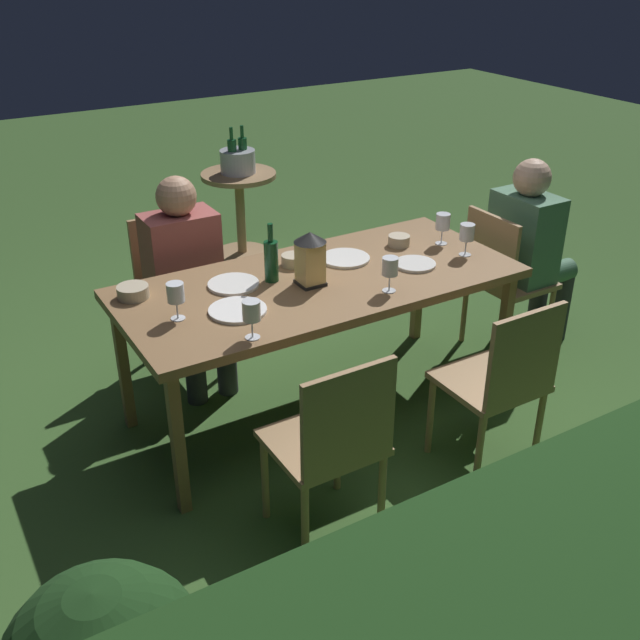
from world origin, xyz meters
The scene contains 24 objects.
ground_plane centered at (0.00, 0.00, 0.00)m, with size 16.00×16.00×0.00m, color #385B28.
dining_table centered at (0.00, 0.00, 0.70)m, with size 1.96×0.88×0.75m.
chair_side_left_b centered at (0.44, -0.83, 0.49)m, with size 0.42×0.40×0.87m.
person_in_rust centered at (0.44, -0.63, 0.64)m, with size 0.38×0.47×1.15m.
chair_side_right_a centered at (-0.44, 0.83, 0.49)m, with size 0.42×0.40×0.87m.
chair_head_near centered at (-1.23, 0.00, 0.49)m, with size 0.40×0.42×0.87m.
person_in_green centered at (-1.42, 0.00, 0.64)m, with size 0.48×0.38×1.15m.
chair_side_right_b centered at (0.44, 0.83, 0.49)m, with size 0.42×0.40×0.87m.
lantern_centerpiece centered at (0.07, 0.03, 0.90)m, with size 0.15×0.15×0.27m.
green_bottle_on_table centered at (0.21, -0.10, 0.86)m, with size 0.07×0.07×0.29m.
wine_glass_a centered at (-0.79, -0.06, 0.87)m, with size 0.08×0.08×0.17m.
wine_glass_b centered at (0.74, 0.04, 0.87)m, with size 0.08×0.08×0.17m.
wine_glass_c centered at (-0.80, 0.13, 0.87)m, with size 0.08×0.08×0.17m.
wine_glass_d centered at (-0.21, 0.28, 0.87)m, with size 0.08×0.08×0.17m.
wine_glass_e centered at (0.54, 0.36, 0.87)m, with size 0.08×0.08×0.17m.
plate_a centered at (-0.23, -0.14, 0.76)m, with size 0.25×0.25×0.01m, color white.
plate_b centered at (0.39, -0.14, 0.76)m, with size 0.24×0.24×0.01m, color white.
plate_c centered at (0.49, 0.11, 0.76)m, with size 0.26×0.26×0.01m, color white.
plate_d centered at (-0.49, 0.11, 0.76)m, with size 0.21×0.21×0.01m, color silver.
bowl_olives centered at (0.84, -0.26, 0.78)m, with size 0.15×0.15×0.06m.
bowl_bread centered at (-0.58, -0.15, 0.78)m, with size 0.12×0.12×0.06m.
bowl_salad centered at (0.03, -0.21, 0.78)m, with size 0.12×0.12×0.06m.
side_table centered at (-0.56, -2.13, 0.44)m, with size 0.56×0.56×0.65m.
ice_bucket centered at (-0.56, -2.12, 0.76)m, with size 0.26×0.26×0.34m.
Camera 1 is at (1.68, 2.81, 2.25)m, focal length 41.68 mm.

